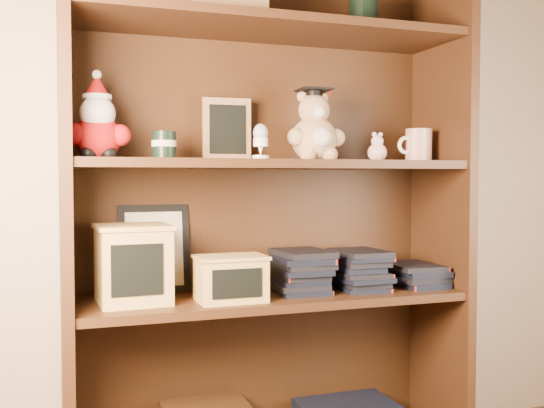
{
  "coord_description": "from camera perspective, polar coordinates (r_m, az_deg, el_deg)",
  "views": [
    {
      "loc": [
        -0.66,
        -0.48,
        0.9
      ],
      "look_at": [
        -0.04,
        1.3,
        0.82
      ],
      "focal_mm": 42.0,
      "sensor_mm": 36.0,
      "label": 1
    }
  ],
  "objects": [
    {
      "name": "egg_cup",
      "position": [
        1.8,
        -1.03,
        5.75
      ],
      "size": [
        0.05,
        0.05,
        0.1
      ],
      "color": "white",
      "rests_on": "shelf_upper"
    },
    {
      "name": "chalkboard_plaque",
      "position": [
        1.97,
        -4.08,
        6.57
      ],
      "size": [
        0.15,
        0.08,
        0.19
      ],
      "color": "#9E7547",
      "rests_on": "shelf_upper"
    },
    {
      "name": "shelf_lower",
      "position": [
        1.92,
        0.0,
        -8.44
      ],
      "size": [
        1.14,
        0.33,
        0.02
      ],
      "color": "#3D2311",
      "rests_on": "ground"
    },
    {
      "name": "book_stack_mid",
      "position": [
        2.02,
        7.61,
        -5.74
      ],
      "size": [
        0.14,
        0.2,
        0.13
      ],
      "color": "black",
      "rests_on": "shelf_lower"
    },
    {
      "name": "certificate_frame",
      "position": [
        1.96,
        -10.52,
        -3.97
      ],
      "size": [
        0.21,
        0.05,
        0.27
      ],
      "color": "black",
      "rests_on": "shelf_lower"
    },
    {
      "name": "pink_figurine",
      "position": [
        2.03,
        9.41,
        4.81
      ],
      "size": [
        0.06,
        0.06,
        0.1
      ],
      "color": "beige",
      "rests_on": "shelf_upper"
    },
    {
      "name": "teacher_mug",
      "position": [
        2.11,
        12.95,
        5.15
      ],
      "size": [
        0.12,
        0.08,
        0.1
      ],
      "color": "silver",
      "rests_on": "shelf_upper"
    },
    {
      "name": "treats_box",
      "position": [
        1.81,
        -12.35,
        -5.22
      ],
      "size": [
        0.21,
        0.21,
        0.22
      ],
      "color": "#DDB35B",
      "rests_on": "shelf_lower"
    },
    {
      "name": "book_stack_left",
      "position": [
        1.94,
        2.54,
        -6.05
      ],
      "size": [
        0.14,
        0.2,
        0.13
      ],
      "color": "black",
      "rests_on": "shelf_lower"
    },
    {
      "name": "teachers_tin",
      "position": [
        1.81,
        -9.65,
        5.23
      ],
      "size": [
        0.07,
        0.07,
        0.08
      ],
      "color": "black",
      "rests_on": "shelf_upper"
    },
    {
      "name": "bookcase",
      "position": [
        1.94,
        -0.56,
        -1.16
      ],
      "size": [
        1.2,
        0.35,
        1.6
      ],
      "color": "#3D2311",
      "rests_on": "ground"
    },
    {
      "name": "santa_plush",
      "position": [
        1.79,
        -15.37,
        6.82
      ],
      "size": [
        0.17,
        0.13,
        0.25
      ],
      "color": "#A50F0F",
      "rests_on": "shelf_upper"
    },
    {
      "name": "shelf_upper",
      "position": [
        1.89,
        0.0,
        3.56
      ],
      "size": [
        1.14,
        0.33,
        0.02
      ],
      "color": "#3D2311",
      "rests_on": "ground"
    },
    {
      "name": "grad_teddy_bear",
      "position": [
        1.94,
        3.86,
        6.42
      ],
      "size": [
        0.18,
        0.16,
        0.22
      ],
      "color": "tan",
      "rests_on": "shelf_upper"
    },
    {
      "name": "book_stack_right",
      "position": [
        2.12,
        12.56,
        -6.26
      ],
      "size": [
        0.14,
        0.2,
        0.06
      ],
      "color": "black",
      "rests_on": "shelf_lower"
    },
    {
      "name": "pencils_box",
      "position": [
        1.8,
        -3.71,
        -6.64
      ],
      "size": [
        0.2,
        0.14,
        0.13
      ],
      "color": "#DDB35B",
      "rests_on": "shelf_lower"
    }
  ]
}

